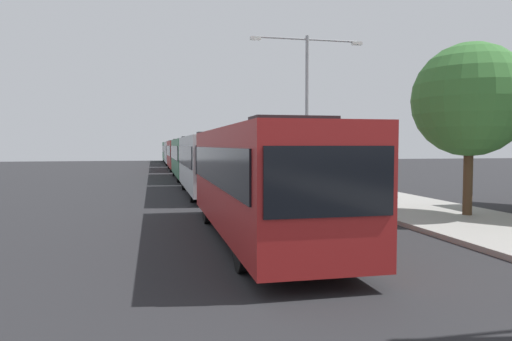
# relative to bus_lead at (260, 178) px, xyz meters

# --- Properties ---
(bus_lead) EXTENTS (2.58, 10.59, 3.21)m
(bus_lead) POSITION_rel_bus_lead_xyz_m (0.00, 0.00, 0.00)
(bus_lead) COLOR maroon
(bus_lead) RESTS_ON ground_plane
(bus_second_in_line) EXTENTS (2.58, 10.52, 3.21)m
(bus_second_in_line) POSITION_rel_bus_lead_xyz_m (-0.00, 12.03, -0.00)
(bus_second_in_line) COLOR silver
(bus_second_in_line) RESTS_ON ground_plane
(bus_middle) EXTENTS (2.58, 11.86, 3.21)m
(bus_middle) POSITION_rel_bus_lead_xyz_m (0.00, 23.92, 0.00)
(bus_middle) COLOR #33724C
(bus_middle) RESTS_ON ground_plane
(bus_fourth_in_line) EXTENTS (2.58, 11.09, 3.21)m
(bus_fourth_in_line) POSITION_rel_bus_lead_xyz_m (0.00, 37.01, 0.00)
(bus_fourth_in_line) COLOR maroon
(bus_fourth_in_line) RESTS_ON ground_plane
(bus_rear) EXTENTS (2.58, 10.50, 3.21)m
(bus_rear) POSITION_rel_bus_lead_xyz_m (-0.00, 49.53, -0.00)
(bus_rear) COLOR silver
(bus_rear) RESTS_ON ground_plane
(bus_tail_end) EXTENTS (2.58, 12.30, 3.21)m
(bus_tail_end) POSITION_rel_bus_lead_xyz_m (0.00, 61.18, 0.00)
(bus_tail_end) COLOR #33724C
(bus_tail_end) RESTS_ON ground_plane
(white_suv) EXTENTS (1.86, 4.77, 1.90)m
(white_suv) POSITION_rel_bus_lead_xyz_m (3.70, 5.13, -0.66)
(white_suv) COLOR maroon
(white_suv) RESTS_ON ground_plane
(streetlamp_mid) EXTENTS (6.33, 0.28, 8.39)m
(streetlamp_mid) POSITION_rel_bus_lead_xyz_m (5.40, 11.97, 3.62)
(streetlamp_mid) COLOR gray
(streetlamp_mid) RESTS_ON sidewalk
(roadside_tree) EXTENTS (3.96, 3.96, 6.03)m
(roadside_tree) POSITION_rel_bus_lead_xyz_m (7.96, 1.87, 2.49)
(roadside_tree) COLOR #4C3823
(roadside_tree) RESTS_ON sidewalk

